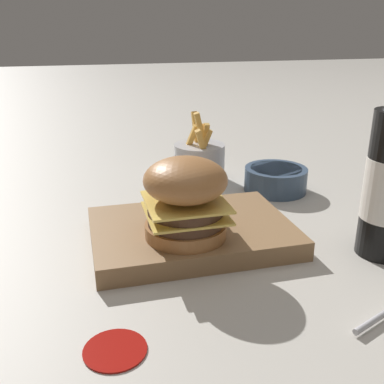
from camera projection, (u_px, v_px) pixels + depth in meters
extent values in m
plane|color=#B7B2A8|center=(180.00, 242.00, 0.66)|extent=(6.00, 6.00, 0.00)
cube|color=olive|center=(192.00, 233.00, 0.65)|extent=(0.29, 0.20, 0.03)
cylinder|color=#9E6638|center=(185.00, 230.00, 0.61)|extent=(0.11, 0.11, 0.02)
cylinder|color=#4C3323|center=(185.00, 219.00, 0.60)|extent=(0.10, 0.10, 0.01)
cube|color=#EAC656|center=(185.00, 213.00, 0.60)|extent=(0.11, 0.11, 0.00)
cylinder|color=#4C3323|center=(185.00, 208.00, 0.60)|extent=(0.10, 0.10, 0.01)
cube|color=#EAC656|center=(185.00, 202.00, 0.60)|extent=(0.11, 0.11, 0.00)
ellipsoid|color=#9E6638|center=(185.00, 180.00, 0.58)|extent=(0.11, 0.11, 0.06)
cylinder|color=#B7B7BC|center=(200.00, 162.00, 0.91)|extent=(0.10, 0.10, 0.07)
cube|color=gold|center=(204.00, 142.00, 0.90)|extent=(0.02, 0.02, 0.07)
cube|color=gold|center=(196.00, 134.00, 0.91)|extent=(0.01, 0.03, 0.09)
cube|color=gold|center=(203.00, 140.00, 0.89)|extent=(0.03, 0.02, 0.07)
cube|color=gold|center=(202.00, 136.00, 0.88)|extent=(0.04, 0.02, 0.10)
cube|color=gold|center=(202.00, 146.00, 0.86)|extent=(0.03, 0.02, 0.07)
cube|color=gold|center=(190.00, 141.00, 0.89)|extent=(0.03, 0.02, 0.07)
cube|color=gold|center=(204.00, 145.00, 0.88)|extent=(0.03, 0.02, 0.06)
cube|color=gold|center=(204.00, 141.00, 0.88)|extent=(0.01, 0.03, 0.08)
cube|color=gold|center=(202.00, 141.00, 0.90)|extent=(0.02, 0.02, 0.07)
cylinder|color=#384C66|center=(275.00, 179.00, 0.85)|extent=(0.12, 0.12, 0.05)
cylinder|color=#669356|center=(276.00, 170.00, 0.84)|extent=(0.10, 0.10, 0.01)
cylinder|color=#B2B2B7|center=(382.00, 315.00, 0.48)|extent=(0.09, 0.04, 0.01)
cylinder|color=#9E140F|center=(115.00, 349.00, 0.44)|extent=(0.06, 0.06, 0.00)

